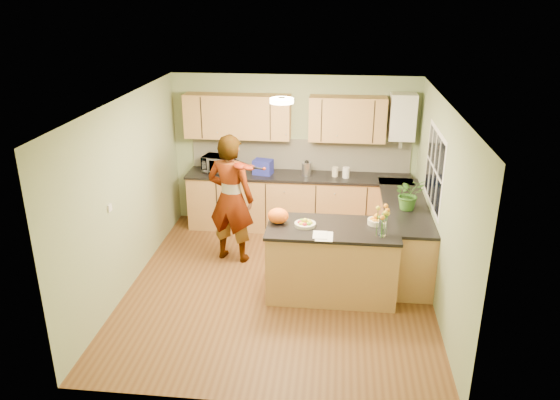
# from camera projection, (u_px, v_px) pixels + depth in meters

# --- Properties ---
(floor) EXTENTS (4.50, 4.50, 0.00)m
(floor) POSITION_uv_depth(u_px,v_px,m) (279.00, 286.00, 7.38)
(floor) COLOR brown
(floor) RESTS_ON ground
(ceiling) EXTENTS (4.00, 4.50, 0.02)m
(ceiling) POSITION_uv_depth(u_px,v_px,m) (279.00, 102.00, 6.48)
(ceiling) COLOR white
(ceiling) RESTS_ON wall_back
(wall_back) EXTENTS (4.00, 0.02, 2.50)m
(wall_back) POSITION_uv_depth(u_px,v_px,m) (294.00, 151.00, 9.01)
(wall_back) COLOR #90A576
(wall_back) RESTS_ON floor
(wall_front) EXTENTS (4.00, 0.02, 2.50)m
(wall_front) POSITION_uv_depth(u_px,v_px,m) (251.00, 291.00, 4.84)
(wall_front) COLOR #90A576
(wall_front) RESTS_ON floor
(wall_left) EXTENTS (0.02, 4.50, 2.50)m
(wall_left) POSITION_uv_depth(u_px,v_px,m) (127.00, 194.00, 7.13)
(wall_left) COLOR #90A576
(wall_left) RESTS_ON floor
(wall_right) EXTENTS (0.02, 4.50, 2.50)m
(wall_right) POSITION_uv_depth(u_px,v_px,m) (440.00, 206.00, 6.73)
(wall_right) COLOR #90A576
(wall_right) RESTS_ON floor
(back_counter) EXTENTS (3.64, 0.62, 0.94)m
(back_counter) POSITION_uv_depth(u_px,v_px,m) (298.00, 202.00, 9.01)
(back_counter) COLOR #B07646
(back_counter) RESTS_ON floor
(right_counter) EXTENTS (0.62, 2.24, 0.94)m
(right_counter) POSITION_uv_depth(u_px,v_px,m) (403.00, 234.00, 7.83)
(right_counter) COLOR #B07646
(right_counter) RESTS_ON floor
(splashback) EXTENTS (3.60, 0.02, 0.52)m
(splashback) POSITION_uv_depth(u_px,v_px,m) (300.00, 155.00, 9.01)
(splashback) COLOR silver
(splashback) RESTS_ON back_counter
(upper_cabinets) EXTENTS (3.20, 0.34, 0.70)m
(upper_cabinets) POSITION_uv_depth(u_px,v_px,m) (282.00, 117.00, 8.66)
(upper_cabinets) COLOR #B07646
(upper_cabinets) RESTS_ON wall_back
(boiler) EXTENTS (0.40, 0.30, 0.86)m
(boiler) POSITION_uv_depth(u_px,v_px,m) (403.00, 117.00, 8.46)
(boiler) COLOR white
(boiler) RESTS_ON wall_back
(window_right) EXTENTS (0.01, 1.30, 1.05)m
(window_right) POSITION_uv_depth(u_px,v_px,m) (434.00, 168.00, 7.18)
(window_right) COLOR white
(window_right) RESTS_ON wall_right
(light_switch) EXTENTS (0.02, 0.09, 0.09)m
(light_switch) POSITION_uv_depth(u_px,v_px,m) (110.00, 208.00, 6.55)
(light_switch) COLOR white
(light_switch) RESTS_ON wall_left
(ceiling_lamp) EXTENTS (0.30, 0.30, 0.07)m
(ceiling_lamp) POSITION_uv_depth(u_px,v_px,m) (282.00, 101.00, 6.77)
(ceiling_lamp) COLOR #FFEABF
(ceiling_lamp) RESTS_ON ceiling
(peninsula_island) EXTENTS (1.67, 0.85, 0.95)m
(peninsula_island) POSITION_uv_depth(u_px,v_px,m) (332.00, 261.00, 7.04)
(peninsula_island) COLOR #B07646
(peninsula_island) RESTS_ON floor
(fruit_dish) EXTENTS (0.27, 0.27, 0.09)m
(fruit_dish) POSITION_uv_depth(u_px,v_px,m) (305.00, 223.00, 6.89)
(fruit_dish) COLOR beige
(fruit_dish) RESTS_ON peninsula_island
(orange_bowl) EXTENTS (0.23, 0.23, 0.13)m
(orange_bowl) POSITION_uv_depth(u_px,v_px,m) (377.00, 220.00, 6.93)
(orange_bowl) COLOR beige
(orange_bowl) RESTS_ON peninsula_island
(flower_vase) EXTENTS (0.23, 0.23, 0.43)m
(flower_vase) POSITION_uv_depth(u_px,v_px,m) (384.00, 213.00, 6.54)
(flower_vase) COLOR silver
(flower_vase) RESTS_ON peninsula_island
(orange_bag) EXTENTS (0.32, 0.29, 0.20)m
(orange_bag) POSITION_uv_depth(u_px,v_px,m) (278.00, 216.00, 6.95)
(orange_bag) COLOR orange
(orange_bag) RESTS_ON peninsula_island
(papers) EXTENTS (0.21, 0.29, 0.01)m
(papers) POSITION_uv_depth(u_px,v_px,m) (324.00, 236.00, 6.60)
(papers) COLOR white
(papers) RESTS_ON peninsula_island
(violinist) EXTENTS (0.78, 0.60, 1.90)m
(violinist) POSITION_uv_depth(u_px,v_px,m) (231.00, 199.00, 7.81)
(violinist) COLOR #E2B08A
(violinist) RESTS_ON floor
(violin) EXTENTS (0.62, 0.54, 0.16)m
(violin) POSITION_uv_depth(u_px,v_px,m) (241.00, 166.00, 7.38)
(violin) COLOR #520E05
(violin) RESTS_ON violinist
(microwave) EXTENTS (0.55, 0.43, 0.27)m
(microwave) POSITION_uv_depth(u_px,v_px,m) (219.00, 164.00, 8.94)
(microwave) COLOR white
(microwave) RESTS_ON back_counter
(blue_box) EXTENTS (0.34, 0.28, 0.24)m
(blue_box) POSITION_uv_depth(u_px,v_px,m) (263.00, 167.00, 8.84)
(blue_box) COLOR #212797
(blue_box) RESTS_ON back_counter
(kettle) EXTENTS (0.15, 0.15, 0.29)m
(kettle) POSITION_uv_depth(u_px,v_px,m) (307.00, 168.00, 8.79)
(kettle) COLOR silver
(kettle) RESTS_ON back_counter
(jar_cream) EXTENTS (0.13, 0.13, 0.15)m
(jar_cream) POSITION_uv_depth(u_px,v_px,m) (335.00, 172.00, 8.74)
(jar_cream) COLOR beige
(jar_cream) RESTS_ON back_counter
(jar_white) EXTENTS (0.14, 0.14, 0.17)m
(jar_white) POSITION_uv_depth(u_px,v_px,m) (346.00, 173.00, 8.68)
(jar_white) COLOR white
(jar_white) RESTS_ON back_counter
(potted_plant) EXTENTS (0.49, 0.46, 0.44)m
(potted_plant) POSITION_uv_depth(u_px,v_px,m) (409.00, 194.00, 7.39)
(potted_plant) COLOR #376D24
(potted_plant) RESTS_ON right_counter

